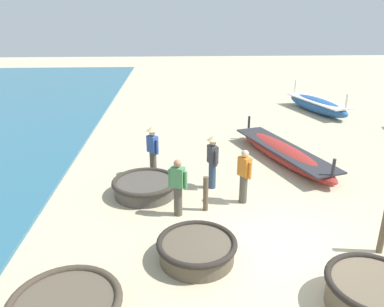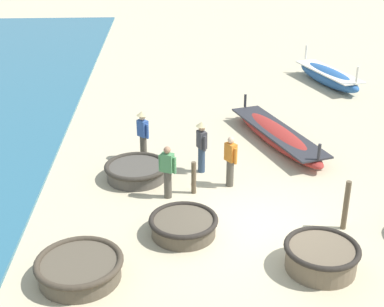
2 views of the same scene
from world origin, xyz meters
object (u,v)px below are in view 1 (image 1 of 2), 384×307
object	(u,v)px
coracle_weathered	(197,249)
mooring_post_shoreline	(206,194)
long_boat_ochre_hull	(317,105)
coracle_tilted	(145,186)
long_boat_red_hull	(283,153)
fisherman_crouching	(178,186)
fisherman_standing_right	(213,158)
mooring_post_mid_beach	(384,226)
coracle_center	(373,293)
fisherman_by_coracle	(244,175)
fisherman_with_hat	(153,148)

from	to	relation	value
coracle_weathered	mooring_post_shoreline	world-z (taller)	mooring_post_shoreline
long_boat_ochre_hull	coracle_weathered	bearing A→B (deg)	-120.35
coracle_tilted	long_boat_red_hull	distance (m)	5.42
coracle_weathered	long_boat_ochre_hull	xyz separation A→B (m)	(7.30, 12.46, 0.14)
fisherman_crouching	fisherman_standing_right	xyz separation A→B (m)	(1.07, 1.59, 0.12)
long_boat_red_hull	mooring_post_mid_beach	distance (m)	5.66
long_boat_ochre_hull	mooring_post_shoreline	xyz separation A→B (m)	(-6.91, -10.30, 0.09)
coracle_center	mooring_post_shoreline	size ratio (longest dim) A/B	1.75
long_boat_ochre_hull	long_boat_red_hull	world-z (taller)	long_boat_ochre_hull
fisherman_by_coracle	mooring_post_shoreline	distance (m)	1.21
mooring_post_mid_beach	long_boat_red_hull	bearing A→B (deg)	96.08
coracle_tilted	fisherman_standing_right	bearing A→B (deg)	10.08
fisherman_crouching	fisherman_by_coracle	xyz separation A→B (m)	(1.84, 0.61, 0.00)
coracle_tilted	fisherman_crouching	size ratio (longest dim) A/B	1.23
long_boat_red_hull	fisherman_standing_right	world-z (taller)	fisherman_standing_right
coracle_center	fisherman_by_coracle	xyz separation A→B (m)	(-1.57, 4.15, 0.49)
coracle_center	mooring_post_mid_beach	bearing A→B (deg)	57.29
coracle_tilted	fisherman_by_coracle	xyz separation A→B (m)	(2.78, -0.63, 0.57)
mooring_post_shoreline	long_boat_ochre_hull	bearing A→B (deg)	56.14
long_boat_red_hull	coracle_weathered	bearing A→B (deg)	-121.77
fisherman_by_coracle	long_boat_red_hull	bearing A→B (deg)	56.86
fisherman_with_hat	fisherman_standing_right	xyz separation A→B (m)	(1.83, -1.04, 0.00)
fisherman_by_coracle	mooring_post_shoreline	bearing A→B (deg)	-160.17
coracle_weathered	fisherman_with_hat	bearing A→B (deg)	103.79
long_boat_ochre_hull	fisherman_standing_right	world-z (taller)	fisherman_standing_right
coracle_tilted	fisherman_standing_right	world-z (taller)	fisherman_standing_right
fisherman_by_coracle	mooring_post_shoreline	world-z (taller)	fisherman_by_coracle
coracle_tilted	fisherman_crouching	world-z (taller)	fisherman_crouching
coracle_center	fisherman_standing_right	world-z (taller)	fisherman_standing_right
coracle_tilted	long_boat_ochre_hull	distance (m)	12.66
coracle_weathered	fisherman_standing_right	bearing A→B (deg)	78.72
coracle_tilted	fisherman_by_coracle	distance (m)	2.91
coracle_tilted	long_boat_ochre_hull	bearing A→B (deg)	47.18
coracle_weathered	mooring_post_shoreline	distance (m)	2.20
coracle_center	fisherman_standing_right	size ratio (longest dim) A/B	1.03
long_boat_ochre_hull	mooring_post_shoreline	size ratio (longest dim) A/B	4.85
long_boat_red_hull	fisherman_crouching	xyz separation A→B (m)	(-3.87, -3.72, 0.54)
coracle_weathered	fisherman_crouching	world-z (taller)	fisherman_crouching
long_boat_ochre_hull	mooring_post_shoreline	distance (m)	12.41
long_boat_ochre_hull	mooring_post_mid_beach	size ratio (longest dim) A/B	3.51
coracle_weathered	coracle_center	world-z (taller)	coracle_center
coracle_center	long_boat_red_hull	bearing A→B (deg)	86.39
fisherman_standing_right	long_boat_ochre_hull	bearing A→B (deg)	53.56
coracle_center	mooring_post_mid_beach	distance (m)	1.98
fisherman_crouching	mooring_post_mid_beach	bearing A→B (deg)	-23.03
fisherman_standing_right	mooring_post_mid_beach	size ratio (longest dim) A/B	1.23
coracle_tilted	fisherman_by_coracle	bearing A→B (deg)	-12.70
coracle_tilted	fisherman_by_coracle	world-z (taller)	fisherman_by_coracle
long_boat_red_hull	mooring_post_mid_beach	bearing A→B (deg)	-83.92
coracle_center	coracle_tilted	size ratio (longest dim) A/B	0.89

